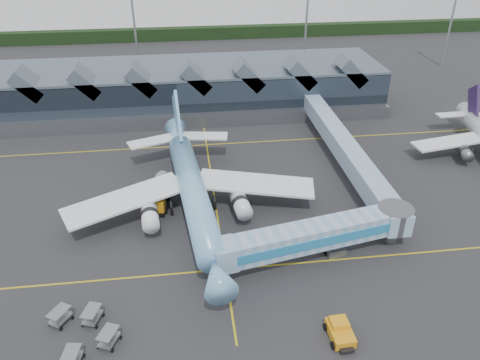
{
  "coord_description": "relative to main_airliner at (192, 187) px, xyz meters",
  "views": [
    {
      "loc": [
        -3.93,
        -53.12,
        40.01
      ],
      "look_at": [
        3.62,
        5.54,
        5.0
      ],
      "focal_mm": 35.0,
      "sensor_mm": 36.0,
      "label": 1
    }
  ],
  "objects": [
    {
      "name": "ground",
      "position": [
        3.48,
        -5.86,
        -4.11
      ],
      "size": [
        260.0,
        260.0,
        0.0
      ],
      "primitive_type": "plane",
      "color": "#2B2B2E",
      "rests_on": "ground"
    },
    {
      "name": "taxi_stripes",
      "position": [
        3.48,
        4.14,
        -4.11
      ],
      "size": [
        120.0,
        60.0,
        0.01
      ],
      "color": "gold",
      "rests_on": "ground"
    },
    {
      "name": "tree_line_far",
      "position": [
        3.48,
        104.14,
        -2.11
      ],
      "size": [
        260.0,
        4.0,
        4.0
      ],
      "primitive_type": "cube",
      "color": "black",
      "rests_on": "ground"
    },
    {
      "name": "terminal",
      "position": [
        -1.59,
        41.49,
        0.77
      ],
      "size": [
        90.0,
        22.25,
        12.52
      ],
      "color": "black",
      "rests_on": "ground"
    },
    {
      "name": "light_masts",
      "position": [
        24.48,
        56.94,
        8.38
      ],
      "size": [
        132.4,
        42.56,
        22.45
      ],
      "color": "gray",
      "rests_on": "ground"
    },
    {
      "name": "main_airliner",
      "position": [
        0.0,
        0.0,
        0.0
      ],
      "size": [
        37.68,
        43.56,
        13.99
      ],
      "rotation": [
        0.0,
        0.0,
        0.1
      ],
      "color": "#70B8E4",
      "rests_on": "ground"
    },
    {
      "name": "jet_bridge",
      "position": [
        16.87,
        -12.77,
        -0.48
      ],
      "size": [
        27.49,
        9.06,
        5.51
      ],
      "rotation": [
        0.0,
        0.0,
        0.2
      ],
      "color": "#79A7CA",
      "rests_on": "ground"
    },
    {
      "name": "fuel_truck",
      "position": [
        -4.96,
        3.19,
        -2.3
      ],
      "size": [
        3.56,
        9.74,
        3.24
      ],
      "rotation": [
        0.0,
        0.0,
        -0.11
      ],
      "color": "black",
      "rests_on": "ground"
    },
    {
      "name": "pushback_tug",
      "position": [
        14.53,
        -26.09,
        -3.27
      ],
      "size": [
        2.83,
        4.34,
        1.88
      ],
      "rotation": [
        0.0,
        0.0,
        0.04
      ],
      "color": "orange",
      "rests_on": "ground"
    },
    {
      "name": "baggage_carts",
      "position": [
        -12.57,
        -22.62,
        -3.15
      ],
      "size": [
        8.22,
        8.61,
        1.71
      ],
      "rotation": [
        0.0,
        0.0,
        -0.41
      ],
      "color": "gray",
      "rests_on": "ground"
    }
  ]
}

